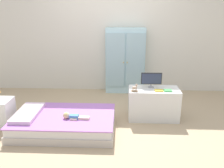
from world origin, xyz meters
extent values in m
cube|color=tan|center=(0.00, 0.00, -0.01)|extent=(10.00, 10.00, 0.02)
cube|color=silver|center=(0.00, 1.57, 1.35)|extent=(6.40, 0.05, 2.70)
cube|color=beige|center=(-0.62, -0.31, 0.06)|extent=(1.50, 0.96, 0.11)
cube|color=silver|center=(-0.62, -0.31, 0.17)|extent=(1.46, 0.92, 0.11)
cube|color=#B270C6|center=(-0.62, -0.31, 0.23)|extent=(1.49, 0.95, 0.02)
cube|color=silver|center=(-1.17, -0.31, 0.27)|extent=(0.32, 0.69, 0.06)
cube|color=#4C84C6|center=(-0.44, -0.42, 0.27)|extent=(0.13, 0.09, 0.06)
cube|color=beige|center=(-0.30, -0.41, 0.26)|extent=(0.16, 0.05, 0.04)
cube|color=beige|center=(-0.30, -0.45, 0.26)|extent=(0.16, 0.05, 0.04)
cube|color=beige|center=(-0.44, -0.37, 0.25)|extent=(0.10, 0.03, 0.03)
cube|color=beige|center=(-0.44, -0.47, 0.25)|extent=(0.10, 0.03, 0.03)
sphere|color=beige|center=(-0.55, -0.42, 0.29)|extent=(0.09, 0.09, 0.09)
sphere|color=#E0C67F|center=(-0.56, -0.41, 0.29)|extent=(0.10, 0.10, 0.10)
cube|color=white|center=(-1.64, -0.22, 0.22)|extent=(0.35, 0.35, 0.43)
cube|color=silver|center=(0.31, 1.42, 0.69)|extent=(0.82, 0.22, 1.38)
cube|color=#9DC0C9|center=(0.11, 1.30, 0.72)|extent=(0.39, 0.02, 1.13)
cube|color=#9DC0C9|center=(0.52, 1.30, 0.72)|extent=(0.39, 0.02, 1.13)
sphere|color=gold|center=(0.27, 1.28, 0.69)|extent=(0.02, 0.02, 0.02)
sphere|color=gold|center=(0.35, 1.28, 0.69)|extent=(0.02, 0.02, 0.02)
cube|color=silver|center=(0.77, 0.15, 0.26)|extent=(0.82, 0.42, 0.52)
cylinder|color=#99999E|center=(0.73, 0.22, 0.52)|extent=(0.10, 0.10, 0.01)
cylinder|color=#99999E|center=(0.73, 0.22, 0.55)|extent=(0.02, 0.02, 0.05)
cube|color=black|center=(0.73, 0.22, 0.67)|extent=(0.34, 0.02, 0.19)
cube|color=#28334C|center=(0.73, 0.21, 0.67)|extent=(0.32, 0.01, 0.17)
cube|color=#8E6642|center=(0.45, 0.04, 0.52)|extent=(0.10, 0.01, 0.01)
cube|color=#8E6642|center=(0.45, 0.00, 0.52)|extent=(0.10, 0.01, 0.01)
cube|color=tan|center=(0.45, 0.02, 0.57)|extent=(0.07, 0.03, 0.04)
cylinder|color=tan|center=(0.47, 0.03, 0.54)|extent=(0.01, 0.01, 0.02)
cylinder|color=tan|center=(0.47, 0.01, 0.54)|extent=(0.01, 0.01, 0.02)
cylinder|color=tan|center=(0.42, 0.03, 0.54)|extent=(0.01, 0.01, 0.02)
cylinder|color=tan|center=(0.42, 0.01, 0.54)|extent=(0.01, 0.01, 0.02)
cylinder|color=tan|center=(0.48, 0.02, 0.60)|extent=(0.02, 0.02, 0.02)
sphere|color=tan|center=(0.48, 0.02, 0.63)|extent=(0.04, 0.04, 0.04)
cube|color=gold|center=(0.84, 0.05, 0.53)|extent=(0.13, 0.10, 0.02)
cube|color=#429E51|center=(0.98, 0.05, 0.53)|extent=(0.13, 0.11, 0.02)
camera|label=1|loc=(0.24, -3.53, 1.81)|focal=38.18mm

